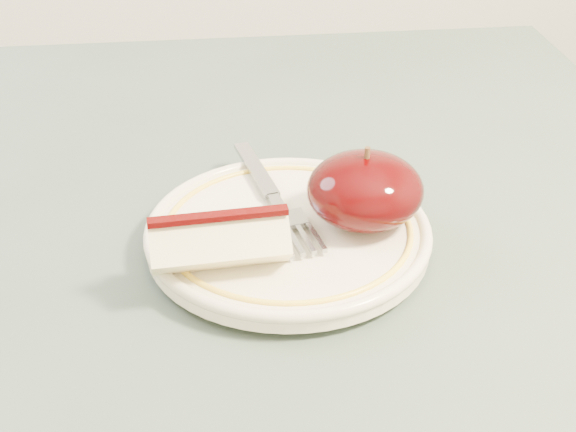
{
  "coord_description": "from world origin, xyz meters",
  "views": [
    {
      "loc": [
        0.04,
        -0.47,
        1.08
      ],
      "look_at": [
        0.1,
        0.01,
        0.78
      ],
      "focal_mm": 50.0,
      "sensor_mm": 36.0,
      "label": 1
    }
  ],
  "objects": [
    {
      "name": "fork",
      "position": [
        0.09,
        0.04,
        0.77
      ],
      "size": [
        0.05,
        0.17,
        0.0
      ],
      "rotation": [
        0.0,
        0.0,
        1.78
      ],
      "color": "gray",
      "rests_on": "plate"
    },
    {
      "name": "apple_half",
      "position": [
        0.15,
        0.01,
        0.79
      ],
      "size": [
        0.08,
        0.08,
        0.06
      ],
      "color": "black",
      "rests_on": "plate"
    },
    {
      "name": "table",
      "position": [
        0.0,
        0.0,
        0.66
      ],
      "size": [
        0.9,
        0.9,
        0.75
      ],
      "color": "brown",
      "rests_on": "ground"
    },
    {
      "name": "plate",
      "position": [
        0.1,
        0.01,
        0.76
      ],
      "size": [
        0.2,
        0.2,
        0.02
      ],
      "color": "beige",
      "rests_on": "table"
    },
    {
      "name": "apple_wedge",
      "position": [
        0.05,
        -0.04,
        0.79
      ],
      "size": [
        0.09,
        0.05,
        0.04
      ],
      "rotation": [
        0.0,
        0.0,
        0.07
      ],
      "color": "beige",
      "rests_on": "plate"
    }
  ]
}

